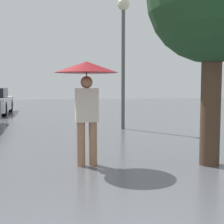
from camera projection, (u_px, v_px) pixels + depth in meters
name	position (u px, v px, depth m)	size (l,w,h in m)	color
pedestrian	(87.00, 81.00, 5.55)	(1.14, 1.14, 1.88)	#9E7051
street_lamp	(123.00, 36.00, 10.10)	(0.39, 0.39, 4.24)	#515456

